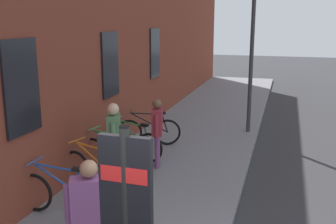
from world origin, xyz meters
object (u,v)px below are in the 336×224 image
at_px(bicycle_end_of_row, 61,195).
at_px(bicycle_far_end, 96,171).
at_px(street_lamp, 253,32).
at_px(pedestrian_crossing_street, 157,126).
at_px(transit_info_sign, 126,203).
at_px(pedestrian_near_bus, 114,137).
at_px(bicycle_under_window, 149,131).
at_px(bicycle_beside_lamp, 113,155).
at_px(bicycle_mid_rack, 133,143).
at_px(pedestrian_by_facade, 91,209).

distance_m(bicycle_end_of_row, bicycle_far_end, 1.19).
bearing_deg(street_lamp, pedestrian_crossing_street, 154.41).
bearing_deg(street_lamp, bicycle_end_of_row, 157.71).
relative_size(transit_info_sign, pedestrian_near_bus, 1.35).
bearing_deg(street_lamp, bicycle_under_window, 131.09).
bearing_deg(pedestrian_near_bus, bicycle_far_end, 115.64).
xyz_separation_m(bicycle_far_end, transit_info_sign, (-3.46, -2.12, 1.21)).
height_order(bicycle_under_window, street_lamp, street_lamp).
bearing_deg(pedestrian_near_bus, pedestrian_crossing_street, -17.78).
bearing_deg(transit_info_sign, bicycle_under_window, 17.51).
relative_size(bicycle_beside_lamp, street_lamp, 0.35).
bearing_deg(bicycle_far_end, bicycle_under_window, -1.26).
height_order(bicycle_mid_rack, bicycle_under_window, same).
distance_m(bicycle_end_of_row, bicycle_beside_lamp, 2.18).
bearing_deg(pedestrian_crossing_street, street_lamp, -25.59).
distance_m(bicycle_end_of_row, pedestrian_near_bus, 1.58).
bearing_deg(street_lamp, bicycle_mid_rack, 142.31).
relative_size(pedestrian_crossing_street, pedestrian_near_bus, 0.91).
distance_m(bicycle_far_end, pedestrian_near_bus, 0.80).
bearing_deg(bicycle_beside_lamp, bicycle_mid_rack, -5.67).
distance_m(bicycle_under_window, street_lamp, 4.20).
height_order(transit_info_sign, street_lamp, street_lamp).
distance_m(transit_info_sign, pedestrian_near_bus, 4.07).
bearing_deg(bicycle_mid_rack, bicycle_end_of_row, 178.05).
relative_size(bicycle_end_of_row, bicycle_under_window, 1.04).
xyz_separation_m(bicycle_under_window, pedestrian_near_bus, (-2.89, -0.28, 0.70)).
relative_size(bicycle_mid_rack, pedestrian_by_facade, 1.02).
bearing_deg(bicycle_beside_lamp, bicycle_far_end, -176.13).
relative_size(bicycle_under_window, transit_info_sign, 0.71).
bearing_deg(bicycle_far_end, pedestrian_near_bus, -64.36).
bearing_deg(pedestrian_crossing_street, pedestrian_near_bus, 162.22).
height_order(bicycle_far_end, bicycle_under_window, same).
relative_size(bicycle_end_of_row, bicycle_far_end, 1.03).
relative_size(bicycle_under_window, pedestrian_by_facade, 1.00).
bearing_deg(pedestrian_by_facade, pedestrian_crossing_street, 6.74).
bearing_deg(pedestrian_by_facade, bicycle_mid_rack, 15.34).
distance_m(bicycle_beside_lamp, street_lamp, 5.62).
distance_m(bicycle_under_window, pedestrian_crossing_street, 1.76).
bearing_deg(bicycle_end_of_row, pedestrian_crossing_street, -17.67).
height_order(transit_info_sign, pedestrian_by_facade, transit_info_sign).
xyz_separation_m(pedestrian_by_facade, street_lamp, (7.90, -1.24, 1.97)).
xyz_separation_m(pedestrian_by_facade, pedestrian_crossing_street, (4.26, 0.50, -0.05)).
relative_size(bicycle_under_window, street_lamp, 0.34).
bearing_deg(bicycle_mid_rack, bicycle_beside_lamp, 174.33).
bearing_deg(bicycle_end_of_row, bicycle_far_end, -3.76).
distance_m(pedestrian_crossing_street, pedestrian_near_bus, 1.48).
height_order(bicycle_mid_rack, pedestrian_near_bus, pedestrian_near_bus).
height_order(bicycle_end_of_row, bicycle_beside_lamp, same).
relative_size(bicycle_beside_lamp, transit_info_sign, 0.73).
relative_size(bicycle_beside_lamp, pedestrian_near_bus, 0.99).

